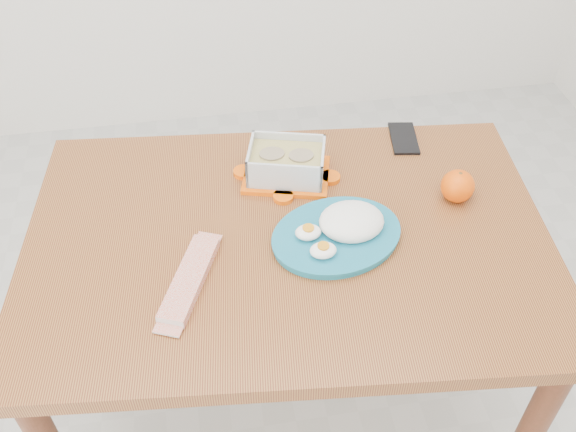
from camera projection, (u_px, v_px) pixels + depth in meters
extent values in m
cube|color=#935D29|center=(288.00, 241.00, 1.48)|extent=(1.28, 0.92, 0.04)
cylinder|color=#5B2816|center=(104.00, 255.00, 1.96)|extent=(0.06, 0.06, 0.71)
cylinder|color=#5B2816|center=(452.00, 238.00, 2.01)|extent=(0.06, 0.06, 0.71)
cube|color=#F55B07|center=(287.00, 175.00, 1.61)|extent=(0.24, 0.21, 0.01)
cube|color=silver|center=(286.00, 161.00, 1.58)|extent=(0.21, 0.18, 0.08)
cube|color=tan|center=(286.00, 163.00, 1.59)|extent=(0.20, 0.16, 0.05)
cylinder|color=tan|center=(272.00, 157.00, 1.58)|extent=(0.08, 0.08, 0.02)
cylinder|color=tan|center=(301.00, 158.00, 1.57)|extent=(0.08, 0.08, 0.02)
sphere|color=#FF6905|center=(458.00, 186.00, 1.53)|extent=(0.08, 0.08, 0.08)
cylinder|color=#186D88|center=(336.00, 236.00, 1.45)|extent=(0.36, 0.36, 0.02)
ellipsoid|color=white|center=(352.00, 217.00, 1.44)|extent=(0.18, 0.16, 0.06)
ellipsoid|color=white|center=(308.00, 232.00, 1.43)|extent=(0.07, 0.06, 0.03)
ellipsoid|color=white|center=(323.00, 250.00, 1.39)|extent=(0.07, 0.06, 0.03)
cube|color=red|center=(190.00, 279.00, 1.36)|extent=(0.15, 0.24, 0.02)
cube|color=black|center=(404.00, 138.00, 1.73)|extent=(0.09, 0.15, 0.01)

